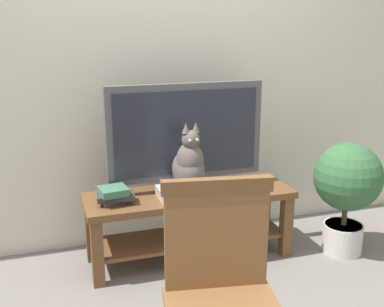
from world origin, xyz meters
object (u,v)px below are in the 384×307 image
Objects in this scene: media_box at (188,192)px; tv at (186,135)px; potted_plant at (347,186)px; tv_stand at (190,212)px; cat at (189,165)px; wooden_chair at (221,284)px; book_stack at (114,195)px.

tv is at bearing 77.67° from media_box.
tv is 0.38m from media_box.
media_box is 1.08m from potted_plant.
potted_plant is (1.04, -0.24, 0.15)m from tv_stand.
tv reaches higher than potted_plant.
tv_stand is 1.76× the size of potted_plant.
tv_stand is at bearing 166.95° from potted_plant.
cat is at bearing 172.52° from potted_plant.
wooden_chair is 4.00× the size of book_stack.
tv_stand is 5.76× the size of book_stack.
wooden_chair reaches higher than tv_stand.
tv is 1.14m from potted_plant.
media_box is 1.15m from wooden_chair.
book_stack is (-0.46, 0.04, 0.02)m from media_box.
book_stack is at bearing -166.52° from tv.
tv_stand is 3.62× the size of media_box.
wooden_chair is at bearing -101.15° from tv.
tv_stand is 1.07m from potted_plant.
media_box is at bearing -112.52° from tv_stand.
tv is at bearing 78.85° from wooden_chair.
potted_plant is (1.29, 0.97, -0.06)m from wooden_chair.
tv_stand is at bearing -90.02° from tv.
potted_plant is (1.53, -0.20, -0.04)m from book_stack.
book_stack reaches higher than tv_stand.
tv is at bearing 79.16° from cat.
wooden_chair reaches higher than media_box.
tv is at bearing 13.48° from book_stack.
wooden_chair is (-0.22, -1.11, -0.15)m from cat.
tv_stand is 0.53m from book_stack.
cat is 0.50m from book_stack.
wooden_chair is 1.19m from book_stack.
book_stack is (-0.46, 0.06, -0.17)m from cat.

